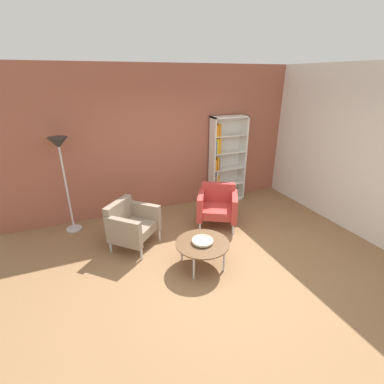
% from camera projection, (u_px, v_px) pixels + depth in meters
% --- Properties ---
extents(ground_plane, '(8.32, 8.32, 0.00)m').
position_uv_depth(ground_plane, '(217.00, 270.00, 4.15)').
color(ground_plane, olive).
extents(brick_back_panel, '(6.40, 0.12, 2.90)m').
position_uv_depth(brick_back_panel, '(165.00, 141.00, 5.69)').
color(brick_back_panel, '#9E5642').
rests_on(brick_back_panel, ground_plane).
extents(plaster_right_partition, '(0.12, 5.20, 2.90)m').
position_uv_depth(plaster_right_partition, '(344.00, 148.00, 5.11)').
color(plaster_right_partition, silver).
rests_on(plaster_right_partition, ground_plane).
extents(bookshelf_tall, '(0.80, 0.30, 1.90)m').
position_uv_depth(bookshelf_tall, '(224.00, 161.00, 6.16)').
color(bookshelf_tall, silver).
rests_on(bookshelf_tall, ground_plane).
extents(coffee_table_low, '(0.80, 0.80, 0.40)m').
position_uv_depth(coffee_table_low, '(202.00, 244.00, 4.12)').
color(coffee_table_low, brown).
rests_on(coffee_table_low, ground_plane).
extents(decorative_bowl, '(0.32, 0.32, 0.05)m').
position_uv_depth(decorative_bowl, '(203.00, 241.00, 4.10)').
color(decorative_bowl, beige).
rests_on(decorative_bowl, coffee_table_low).
extents(armchair_near_window, '(0.93, 0.91, 0.78)m').
position_uv_depth(armchair_near_window, '(218.00, 205.00, 5.27)').
color(armchair_near_window, '#B73833').
rests_on(armchair_near_window, ground_plane).
extents(armchair_corner_red, '(0.95, 0.95, 0.78)m').
position_uv_depth(armchair_corner_red, '(131.00, 224.00, 4.61)').
color(armchair_corner_red, gray).
rests_on(armchair_corner_red, ground_plane).
extents(floor_lamp_torchiere, '(0.32, 0.32, 1.74)m').
position_uv_depth(floor_lamp_torchiere, '(60.00, 155.00, 4.70)').
color(floor_lamp_torchiere, silver).
rests_on(floor_lamp_torchiere, ground_plane).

